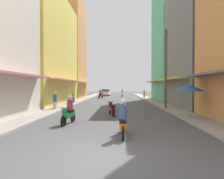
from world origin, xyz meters
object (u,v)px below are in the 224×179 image
at_px(motorbike_orange, 123,120).
at_px(parked_car, 106,92).
at_px(motorbike_green, 69,111).
at_px(motorbike_maroon, 112,109).
at_px(pedestrian_crossing, 74,97).
at_px(street_sign_no_entry, 68,90).
at_px(motorbike_white, 122,93).
at_px(pedestrian_far, 144,94).
at_px(vendor_umbrella, 188,88).
at_px(pedestrian_midway, 55,101).
at_px(motorbike_red, 101,94).
at_px(utility_pole, 166,69).

distance_m(motorbike_orange, parked_car, 34.35).
bearing_deg(motorbike_green, motorbike_maroon, 53.91).
bearing_deg(pedestrian_crossing, motorbike_green, -77.52).
relative_size(motorbike_orange, street_sign_no_entry, 0.68).
distance_m(motorbike_white, pedestrian_far, 5.78).
xyz_separation_m(parked_car, street_sign_no_entry, (-2.15, -23.97, 0.98)).
distance_m(motorbike_white, vendor_umbrella, 25.36).
relative_size(pedestrian_midway, vendor_umbrella, 0.73).
height_order(parked_car, pedestrian_crossing, pedestrian_crossing).
bearing_deg(motorbike_green, vendor_umbrella, 15.02).
height_order(motorbike_white, pedestrian_midway, pedestrian_midway).
bearing_deg(parked_car, motorbike_green, -89.91).
relative_size(motorbike_red, utility_pole, 0.24).
distance_m(motorbike_white, parked_car, 5.94).
bearing_deg(pedestrian_far, parked_car, 128.56).
height_order(motorbike_maroon, pedestrian_far, pedestrian_far).
bearing_deg(pedestrian_crossing, utility_pole, -31.27).
bearing_deg(street_sign_no_entry, motorbike_green, -74.19).
bearing_deg(motorbike_maroon, pedestrian_crossing, 118.10).
relative_size(motorbike_white, pedestrian_crossing, 1.17).
bearing_deg(pedestrian_far, motorbike_orange, -99.76).
relative_size(parked_car, street_sign_no_entry, 1.60).
relative_size(motorbike_maroon, parked_car, 0.42).
relative_size(motorbike_white, vendor_umbrella, 0.81).
bearing_deg(pedestrian_far, vendor_umbrella, -89.96).
xyz_separation_m(motorbike_maroon, street_sign_no_entry, (-4.47, 4.67, 1.21)).
height_order(utility_pole, street_sign_no_entry, utility_pole).
xyz_separation_m(pedestrian_midway, utility_pole, (9.78, 0.82, 2.85)).
xyz_separation_m(motorbike_maroon, motorbike_green, (-2.27, -3.11, 0.20)).
xyz_separation_m(motorbike_orange, motorbike_green, (-2.95, 2.47, 0.00)).
bearing_deg(street_sign_no_entry, parked_car, 84.87).
height_order(motorbike_green, pedestrian_crossing, motorbike_green).
bearing_deg(pedestrian_crossing, motorbike_white, 66.45).
bearing_deg(motorbike_green, motorbike_orange, -39.94).
xyz_separation_m(pedestrian_far, pedestrian_crossing, (-10.04, -10.02, -0.01)).
bearing_deg(pedestrian_far, street_sign_no_entry, -122.56).
distance_m(motorbike_red, pedestrian_far, 7.63).
distance_m(motorbike_maroon, vendor_umbrella, 5.35).
bearing_deg(motorbike_green, utility_pole, 43.44).
bearing_deg(utility_pole, pedestrian_far, 89.09).
relative_size(motorbike_red, vendor_umbrella, 0.77).
bearing_deg(parked_car, utility_pole, -74.32).
relative_size(motorbike_white, utility_pole, 0.25).
bearing_deg(motorbike_orange, parked_car, 95.00).
relative_size(motorbike_green, pedestrian_crossing, 1.16).
relative_size(pedestrian_far, utility_pole, 0.22).
xyz_separation_m(vendor_umbrella, street_sign_no_entry, (-9.47, 5.83, -0.30)).
bearing_deg(utility_pole, street_sign_no_entry, 172.88).
bearing_deg(pedestrian_crossing, motorbike_red, 76.09).
xyz_separation_m(motorbike_maroon, vendor_umbrella, (5.00, -1.16, 1.51)).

